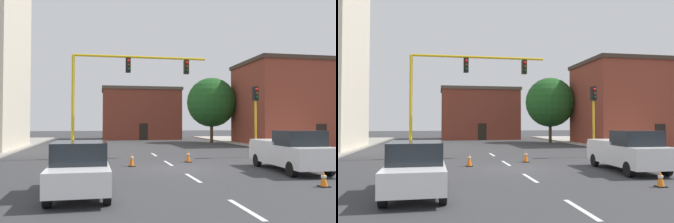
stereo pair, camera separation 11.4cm
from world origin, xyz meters
The scene contains 16 objects.
ground_plane centered at (0.00, 0.00, 0.00)m, with size 160.00×160.00×0.00m, color #38383A.
sidewalk_right centered at (13.35, 8.00, 0.07)m, with size 6.00×56.00×0.14m, color #B2ADA3.
lane_stripe_seg_1 centered at (0.00, -8.50, 0.00)m, with size 0.16×2.40×0.01m, color silver.
lane_stripe_seg_2 centered at (0.00, -3.00, 0.00)m, with size 0.16×2.40×0.01m, color silver.
lane_stripe_seg_3 centered at (0.00, 2.50, 0.00)m, with size 0.16×2.40×0.01m, color silver.
lane_stripe_seg_4 centered at (0.00, 8.00, 0.00)m, with size 0.16×2.40×0.01m, color silver.
building_brick_center centered at (1.76, 32.11, 3.58)m, with size 10.77×7.44×7.14m.
building_row_right centered at (17.14, 17.31, 4.44)m, with size 12.04×8.94×8.87m.
traffic_signal_gantry centered at (-4.34, 5.85, 2.29)m, with size 9.78×1.20×6.83m.
traffic_light_pole_right centered at (6.48, 4.71, 3.53)m, with size 0.32×0.47×4.80m.
tree_right_far centered at (8.94, 21.85, 4.69)m, with size 5.75×5.75×7.58m.
pickup_truck_white centered at (5.23, -1.85, 0.97)m, with size 2.19×5.47×1.99m.
sedan_white_near_left centered at (-4.57, -5.70, 0.89)m, with size 1.95×4.54×1.74m.
traffic_cone_roadside_a centered at (4.19, -5.93, 0.29)m, with size 0.36×0.36×0.60m.
traffic_cone_roadside_b centered at (-2.22, 1.38, 0.38)m, with size 0.36×0.36×0.77m.
traffic_cone_roadside_c centered at (1.26, 2.79, 0.36)m, with size 0.36×0.36×0.74m.
Camera 1 is at (-3.94, -17.63, 2.39)m, focal length 37.71 mm.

